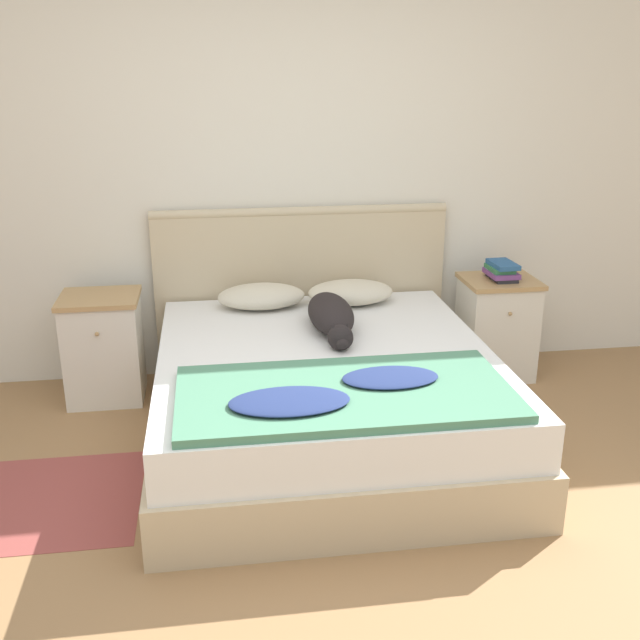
% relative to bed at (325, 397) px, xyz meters
% --- Properties ---
extents(ground_plane, '(16.00, 16.00, 0.00)m').
position_rel_bed_xyz_m(ground_plane, '(-0.11, -1.07, -0.25)').
color(ground_plane, '#997047').
extents(wall_back, '(9.00, 0.06, 2.55)m').
position_rel_bed_xyz_m(wall_back, '(-0.11, 1.06, 1.03)').
color(wall_back, silver).
rests_on(wall_back, ground_plane).
extents(bed, '(1.73, 1.94, 0.51)m').
position_rel_bed_xyz_m(bed, '(0.00, 0.00, 0.00)').
color(bed, '#C6B28E').
rests_on(bed, ground_plane).
extents(headboard, '(1.81, 0.06, 1.06)m').
position_rel_bed_xyz_m(headboard, '(0.00, 0.99, 0.30)').
color(headboard, '#C6B28E').
rests_on(headboard, ground_plane).
extents(nightstand_left, '(0.45, 0.40, 0.63)m').
position_rel_bed_xyz_m(nightstand_left, '(-1.19, 0.72, 0.07)').
color(nightstand_left, silver).
rests_on(nightstand_left, ground_plane).
extents(nightstand_right, '(0.45, 0.40, 0.63)m').
position_rel_bed_xyz_m(nightstand_right, '(1.19, 0.72, 0.07)').
color(nightstand_right, silver).
rests_on(nightstand_right, ground_plane).
extents(pillow_left, '(0.51, 0.33, 0.14)m').
position_rel_bed_xyz_m(pillow_left, '(-0.27, 0.75, 0.33)').
color(pillow_left, beige).
rests_on(pillow_left, bed).
extents(pillow_right, '(0.51, 0.33, 0.14)m').
position_rel_bed_xyz_m(pillow_right, '(0.27, 0.75, 0.33)').
color(pillow_right, beige).
rests_on(pillow_right, bed).
extents(quilt, '(1.46, 0.73, 0.07)m').
position_rel_bed_xyz_m(quilt, '(-0.01, -0.56, 0.28)').
color(quilt, '#4C8466').
rests_on(quilt, bed).
extents(dog, '(0.24, 0.77, 0.18)m').
position_rel_bed_xyz_m(dog, '(0.08, 0.30, 0.34)').
color(dog, black).
rests_on(dog, bed).
extents(book_stack, '(0.17, 0.23, 0.11)m').
position_rel_bed_xyz_m(book_stack, '(1.19, 0.71, 0.43)').
color(book_stack, '#232328').
rests_on(book_stack, nightstand_right).
extents(rug, '(0.91, 0.80, 0.00)m').
position_rel_bed_xyz_m(rug, '(-1.37, -0.38, -0.25)').
color(rug, '#93423D').
rests_on(rug, ground_plane).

